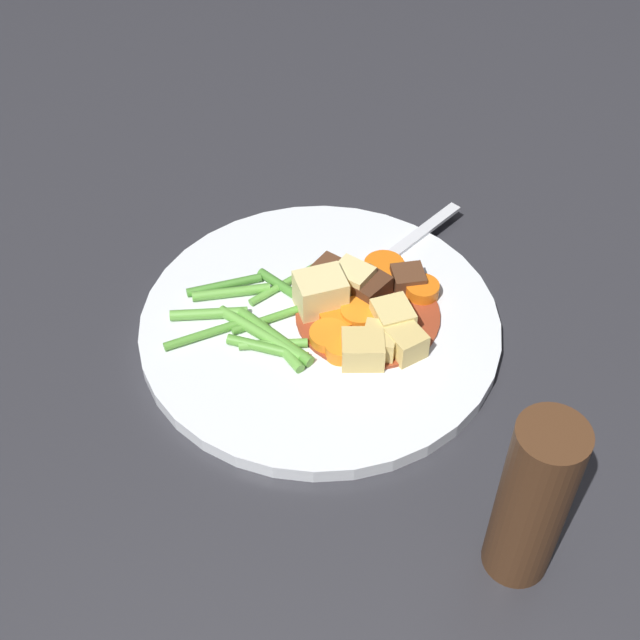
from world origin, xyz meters
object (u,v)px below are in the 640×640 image
(meat_chunk_2, at_px, (408,280))
(dinner_plate, at_px, (320,325))
(meat_chunk_0, at_px, (333,274))
(potato_chunk_0, at_px, (380,342))
(potato_chunk_1, at_px, (363,349))
(carrot_slice_4, at_px, (341,349))
(pepper_mill, at_px, (532,502))
(potato_chunk_4, at_px, (393,319))
(potato_chunk_3, at_px, (352,281))
(potato_chunk_5, at_px, (323,294))
(carrot_slice_5, at_px, (422,290))
(meat_chunk_1, at_px, (369,290))
(carrot_slice_2, at_px, (340,316))
(fork, at_px, (387,259))
(carrot_slice_0, at_px, (360,312))
(potato_chunk_2, at_px, (405,342))
(carrot_slice_1, at_px, (329,337))
(carrot_slice_3, at_px, (384,268))

(meat_chunk_2, bearing_deg, dinner_plate, -150.68)
(meat_chunk_0, height_order, meat_chunk_2, meat_chunk_0)
(potato_chunk_0, height_order, potato_chunk_1, potato_chunk_1)
(carrot_slice_4, bearing_deg, pepper_mill, -54.60)
(potato_chunk_4, bearing_deg, potato_chunk_3, 128.84)
(dinner_plate, bearing_deg, potato_chunk_5, 81.01)
(carrot_slice_4, height_order, potato_chunk_0, potato_chunk_0)
(carrot_slice_5, xyz_separation_m, meat_chunk_0, (-0.07, 0.01, 0.00))
(potato_chunk_0, bearing_deg, pepper_mill, -62.73)
(carrot_slice_4, xyz_separation_m, potato_chunk_1, (0.02, -0.00, 0.00))
(meat_chunk_1, bearing_deg, potato_chunk_1, -94.52)
(carrot_slice_2, xyz_separation_m, fork, (0.04, 0.07, -0.00))
(potato_chunk_3, height_order, potato_chunk_5, potato_chunk_5)
(carrot_slice_0, height_order, potato_chunk_2, potato_chunk_2)
(carrot_slice_1, bearing_deg, meat_chunk_2, 45.05)
(carrot_slice_2, relative_size, potato_chunk_1, 1.07)
(carrot_slice_1, distance_m, meat_chunk_1, 0.06)
(carrot_slice_5, height_order, potato_chunk_0, potato_chunk_0)
(potato_chunk_4, bearing_deg, dinner_plate, 171.85)
(potato_chunk_0, bearing_deg, carrot_slice_1, 168.10)
(carrot_slice_0, height_order, potato_chunk_0, potato_chunk_0)
(carrot_slice_2, bearing_deg, carrot_slice_0, 10.91)
(potato_chunk_4, distance_m, meat_chunk_0, 0.07)
(potato_chunk_4, bearing_deg, potato_chunk_1, -125.68)
(carrot_slice_5, bearing_deg, meat_chunk_2, 137.45)
(potato_chunk_5, xyz_separation_m, meat_chunk_1, (0.04, 0.01, -0.01))
(carrot_slice_1, xyz_separation_m, carrot_slice_5, (0.07, 0.05, 0.00))
(carrot_slice_4, relative_size, fork, 0.17)
(carrot_slice_1, relative_size, pepper_mill, 0.23)
(carrot_slice_3, height_order, carrot_slice_5, carrot_slice_5)
(carrot_slice_2, bearing_deg, potato_chunk_2, -32.37)
(carrot_slice_3, height_order, potato_chunk_2, potato_chunk_2)
(fork, bearing_deg, potato_chunk_3, -125.31)
(meat_chunk_1, bearing_deg, dinner_plate, -147.60)
(potato_chunk_2, bearing_deg, fork, 96.15)
(potato_chunk_2, relative_size, potato_chunk_4, 0.97)
(potato_chunk_1, distance_m, potato_chunk_2, 0.03)
(potato_chunk_3, distance_m, meat_chunk_0, 0.02)
(potato_chunk_2, bearing_deg, carrot_slice_1, 172.30)
(meat_chunk_0, xyz_separation_m, fork, (0.04, 0.03, -0.01))
(potato_chunk_5, distance_m, pepper_mill, 0.24)
(carrot_slice_5, height_order, potato_chunk_5, potato_chunk_5)
(potato_chunk_2, height_order, potato_chunk_3, potato_chunk_3)
(meat_chunk_1, bearing_deg, carrot_slice_0, -108.75)
(carrot_slice_2, distance_m, potato_chunk_1, 0.04)
(meat_chunk_2, bearing_deg, carrot_slice_3, 139.78)
(carrot_slice_4, distance_m, meat_chunk_0, 0.08)
(meat_chunk_1, distance_m, meat_chunk_2, 0.03)
(pepper_mill, bearing_deg, potato_chunk_2, 111.74)
(carrot_slice_0, distance_m, potato_chunk_4, 0.03)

